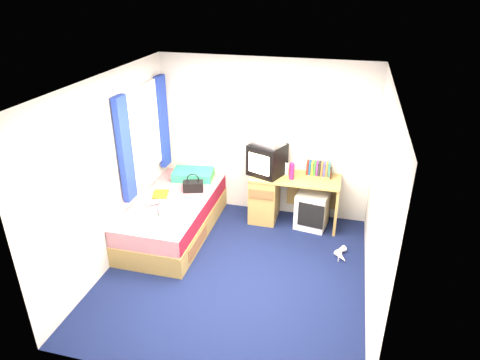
% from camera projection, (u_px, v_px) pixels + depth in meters
% --- Properties ---
extents(ground, '(3.40, 3.40, 0.00)m').
position_uv_depth(ground, '(235.00, 272.00, 5.43)').
color(ground, '#0C1438').
rests_on(ground, ground).
extents(room_shell, '(3.40, 3.40, 3.40)m').
position_uv_depth(room_shell, '(234.00, 168.00, 4.80)').
color(room_shell, white).
rests_on(room_shell, ground).
extents(bed, '(1.01, 2.00, 0.54)m').
position_uv_depth(bed, '(174.00, 216.00, 6.17)').
color(bed, tan).
rests_on(bed, ground).
extents(pillow, '(0.66, 0.48, 0.13)m').
position_uv_depth(pillow, '(193.00, 175.00, 6.65)').
color(pillow, teal).
rests_on(pillow, bed).
extents(desk, '(1.30, 0.55, 0.75)m').
position_uv_depth(desk, '(276.00, 195.00, 6.45)').
color(desk, tan).
rests_on(desk, ground).
extents(storage_cube, '(0.50, 0.50, 0.55)m').
position_uv_depth(storage_cube, '(312.00, 209.00, 6.33)').
color(storage_cube, white).
rests_on(storage_cube, ground).
extents(crt_tv, '(0.59, 0.57, 0.46)m').
position_uv_depth(crt_tv, '(267.00, 159.00, 6.24)').
color(crt_tv, black).
rests_on(crt_tv, desk).
extents(vcr, '(0.52, 0.46, 0.08)m').
position_uv_depth(vcr, '(268.00, 142.00, 6.12)').
color(vcr, '#B7B7B9').
rests_on(vcr, crt_tv).
extents(book_row, '(0.34, 0.13, 0.20)m').
position_uv_depth(book_row, '(318.00, 168.00, 6.27)').
color(book_row, maroon).
rests_on(book_row, desk).
extents(picture_frame, '(0.03, 0.12, 0.14)m').
position_uv_depth(picture_frame, '(331.00, 173.00, 6.19)').
color(picture_frame, black).
rests_on(picture_frame, desk).
extents(pink_water_bottle, '(0.08, 0.08, 0.23)m').
position_uv_depth(pink_water_bottle, '(292.00, 172.00, 6.13)').
color(pink_water_bottle, '#C01B5B').
rests_on(pink_water_bottle, desk).
extents(aerosol_can, '(0.06, 0.06, 0.19)m').
position_uv_depth(aerosol_can, '(287.00, 169.00, 6.27)').
color(aerosol_can, white).
rests_on(aerosol_can, desk).
extents(handbag, '(0.33, 0.25, 0.28)m').
position_uv_depth(handbag, '(193.00, 186.00, 6.26)').
color(handbag, black).
rests_on(handbag, bed).
extents(towel, '(0.41, 0.38, 0.11)m').
position_uv_depth(towel, '(172.00, 207.00, 5.74)').
color(towel, silver).
rests_on(towel, bed).
extents(magazine, '(0.28, 0.33, 0.01)m').
position_uv_depth(magazine, '(160.00, 194.00, 6.18)').
color(magazine, gold).
rests_on(magazine, bed).
extents(water_bottle, '(0.20, 0.17, 0.07)m').
position_uv_depth(water_bottle, '(154.00, 202.00, 5.90)').
color(water_bottle, silver).
rests_on(water_bottle, bed).
extents(colour_swatch_fan, '(0.23, 0.09, 0.01)m').
position_uv_depth(colour_swatch_fan, '(161.00, 216.00, 5.62)').
color(colour_swatch_fan, '#F29E35').
rests_on(colour_swatch_fan, bed).
extents(remote_control, '(0.06, 0.16, 0.02)m').
position_uv_depth(remote_control, '(162.00, 213.00, 5.70)').
color(remote_control, black).
rests_on(remote_control, bed).
extents(window_assembly, '(0.11, 1.42, 1.40)m').
position_uv_depth(window_assembly, '(144.00, 133.00, 5.95)').
color(window_assembly, silver).
rests_on(window_assembly, room_shell).
extents(white_heels, '(0.24, 0.36, 0.09)m').
position_uv_depth(white_heels, '(340.00, 254.00, 5.72)').
color(white_heels, white).
rests_on(white_heels, ground).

